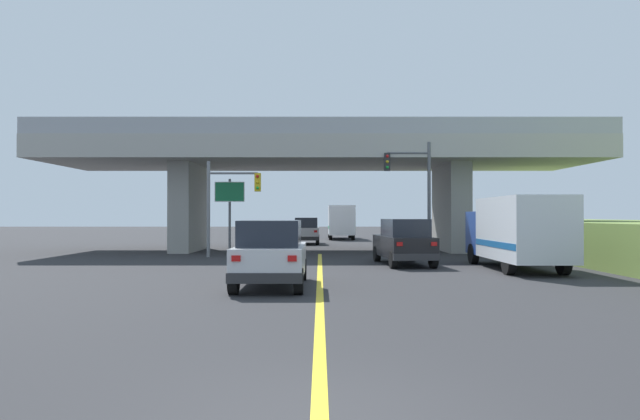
{
  "coord_description": "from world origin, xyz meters",
  "views": [
    {
      "loc": [
        0.01,
        -6.04,
        2.16
      ],
      "look_at": [
        0.02,
        15.02,
        2.37
      ],
      "focal_mm": 32.44,
      "sensor_mm": 36.0,
      "label": 1
    }
  ],
  "objects_px": {
    "traffic_signal_nearside": "(415,184)",
    "suv_crossing": "(403,242)",
    "highway_sign": "(229,199)",
    "sedan_oncoming": "(306,231)",
    "box_truck": "(516,231)",
    "traffic_signal_farside": "(227,196)",
    "semi_truck_distant": "(340,222)",
    "suv_lead": "(271,254)"
  },
  "relations": [
    {
      "from": "suv_crossing",
      "to": "box_truck",
      "type": "xyz_separation_m",
      "value": [
        4.21,
        -2.27,
        0.53
      ]
    },
    {
      "from": "suv_crossing",
      "to": "suv_lead",
      "type": "bearing_deg",
      "value": -127.96
    },
    {
      "from": "suv_lead",
      "to": "sedan_oncoming",
      "type": "relative_size",
      "value": 0.99
    },
    {
      "from": "suv_crossing",
      "to": "traffic_signal_nearside",
      "type": "relative_size",
      "value": 0.81
    },
    {
      "from": "suv_lead",
      "to": "traffic_signal_farside",
      "type": "distance_m",
      "value": 13.37
    },
    {
      "from": "traffic_signal_nearside",
      "to": "box_truck",
      "type": "bearing_deg",
      "value": -69.97
    },
    {
      "from": "suv_lead",
      "to": "semi_truck_distant",
      "type": "xyz_separation_m",
      "value": [
        3.42,
        36.18,
        0.62
      ]
    },
    {
      "from": "traffic_signal_nearside",
      "to": "traffic_signal_farside",
      "type": "relative_size",
      "value": 1.22
    },
    {
      "from": "sedan_oncoming",
      "to": "highway_sign",
      "type": "distance_m",
      "value": 12.51
    },
    {
      "from": "suv_crossing",
      "to": "traffic_signal_farside",
      "type": "distance_m",
      "value": 10.07
    },
    {
      "from": "box_truck",
      "to": "semi_truck_distant",
      "type": "distance_m",
      "value": 31.11
    },
    {
      "from": "semi_truck_distant",
      "to": "traffic_signal_nearside",
      "type": "bearing_deg",
      "value": -82.17
    },
    {
      "from": "suv_lead",
      "to": "traffic_signal_nearside",
      "type": "bearing_deg",
      "value": 63.84
    },
    {
      "from": "suv_crossing",
      "to": "traffic_signal_farside",
      "type": "bearing_deg",
      "value": 145.76
    },
    {
      "from": "suv_crossing",
      "to": "sedan_oncoming",
      "type": "xyz_separation_m",
      "value": [
        -4.72,
        18.82,
        -0.0
      ]
    },
    {
      "from": "box_truck",
      "to": "sedan_oncoming",
      "type": "height_order",
      "value": "box_truck"
    },
    {
      "from": "box_truck",
      "to": "semi_truck_distant",
      "type": "xyz_separation_m",
      "value": [
        -5.95,
        30.54,
        0.09
      ]
    },
    {
      "from": "suv_crossing",
      "to": "traffic_signal_farside",
      "type": "height_order",
      "value": "traffic_signal_farside"
    },
    {
      "from": "suv_lead",
      "to": "suv_crossing",
      "type": "xyz_separation_m",
      "value": [
        5.17,
        7.92,
        -0.0
      ]
    },
    {
      "from": "box_truck",
      "to": "highway_sign",
      "type": "bearing_deg",
      "value": 143.98
    },
    {
      "from": "box_truck",
      "to": "traffic_signal_farside",
      "type": "relative_size",
      "value": 1.43
    },
    {
      "from": "traffic_signal_nearside",
      "to": "suv_crossing",
      "type": "bearing_deg",
      "value": -104.37
    },
    {
      "from": "sedan_oncoming",
      "to": "traffic_signal_nearside",
      "type": "bearing_deg",
      "value": -65.43
    },
    {
      "from": "sedan_oncoming",
      "to": "highway_sign",
      "type": "relative_size",
      "value": 1.11
    },
    {
      "from": "sedan_oncoming",
      "to": "traffic_signal_farside",
      "type": "distance_m",
      "value": 14.68
    },
    {
      "from": "suv_lead",
      "to": "semi_truck_distant",
      "type": "distance_m",
      "value": 36.35
    },
    {
      "from": "highway_sign",
      "to": "suv_crossing",
      "type": "bearing_deg",
      "value": -39.25
    },
    {
      "from": "sedan_oncoming",
      "to": "suv_lead",
      "type": "bearing_deg",
      "value": -90.96
    },
    {
      "from": "suv_crossing",
      "to": "box_truck",
      "type": "relative_size",
      "value": 0.69
    },
    {
      "from": "highway_sign",
      "to": "semi_truck_distant",
      "type": "bearing_deg",
      "value": 71.5
    },
    {
      "from": "traffic_signal_farside",
      "to": "semi_truck_distant",
      "type": "xyz_separation_m",
      "value": [
        6.82,
        23.44,
        -1.56
      ]
    },
    {
      "from": "box_truck",
      "to": "traffic_signal_nearside",
      "type": "bearing_deg",
      "value": 110.03
    },
    {
      "from": "box_truck",
      "to": "suv_crossing",
      "type": "bearing_deg",
      "value": 151.66
    },
    {
      "from": "highway_sign",
      "to": "semi_truck_distant",
      "type": "distance_m",
      "value": 22.28
    },
    {
      "from": "box_truck",
      "to": "sedan_oncoming",
      "type": "bearing_deg",
      "value": 112.95
    },
    {
      "from": "sedan_oncoming",
      "to": "semi_truck_distant",
      "type": "distance_m",
      "value": 9.92
    },
    {
      "from": "sedan_oncoming",
      "to": "traffic_signal_farside",
      "type": "xyz_separation_m",
      "value": [
        -3.84,
        -13.99,
        2.18
      ]
    },
    {
      "from": "highway_sign",
      "to": "suv_lead",
      "type": "bearing_deg",
      "value": -76.49
    },
    {
      "from": "traffic_signal_nearside",
      "to": "semi_truck_distant",
      "type": "bearing_deg",
      "value": 97.83
    },
    {
      "from": "box_truck",
      "to": "semi_truck_distant",
      "type": "relative_size",
      "value": 0.95
    },
    {
      "from": "highway_sign",
      "to": "semi_truck_distant",
      "type": "xyz_separation_m",
      "value": [
        7.05,
        21.08,
        -1.5
      ]
    },
    {
      "from": "suv_crossing",
      "to": "sedan_oncoming",
      "type": "relative_size",
      "value": 1.06
    }
  ]
}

